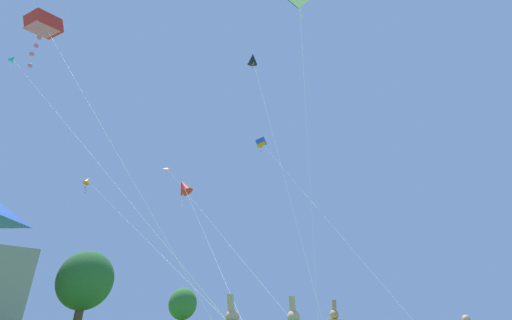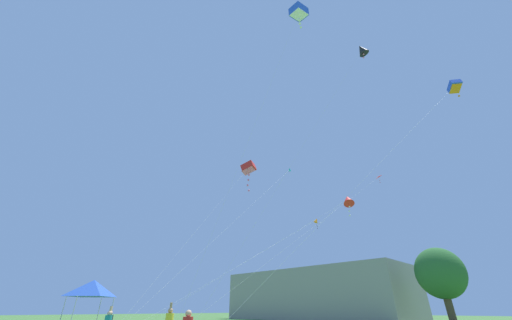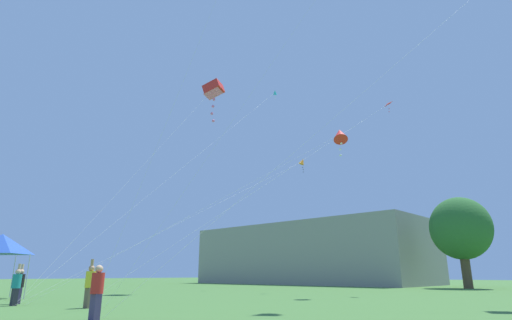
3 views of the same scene
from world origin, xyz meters
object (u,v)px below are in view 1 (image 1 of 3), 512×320
Objects in this scene: kite_cyan_diamond_5 at (13,59)px; kite_red_box_6 at (44,25)px; kite_blue_box_0 at (261,143)px; kite_orange_diamond_1 at (88,181)px; kite_red_delta_7 at (168,170)px; kite_black_diamond_4 at (253,59)px; kite_red_diamond_3 at (184,187)px.

kite_cyan_diamond_5 is 9.92m from kite_red_box_6.
kite_blue_box_0 is 0.97× the size of kite_orange_diamond_1.
kite_red_delta_7 is (-9.69, 2.47, -5.56)m from kite_blue_box_0.
kite_blue_box_0 is 9.25m from kite_black_diamond_4.
kite_red_delta_7 is (1.15, 5.03, 3.38)m from kite_red_diamond_3.
kite_red_box_6 is at bearing -170.94° from kite_red_diamond_3.
kite_red_delta_7 is (7.09, 1.68, 3.58)m from kite_orange_diamond_1.
kite_red_box_6 is (-22.65, -4.45, -2.18)m from kite_blue_box_0.
kite_red_diamond_3 is at bearing -31.03° from kite_cyan_diamond_5.
kite_blue_box_0 is at bearing 39.60° from kite_black_diamond_4.
kite_black_diamond_4 reaches higher than kite_orange_diamond_1.
kite_orange_diamond_1 is at bearing 150.59° from kite_red_diamond_3.
kite_red_box_6 is (0.66, -9.39, -3.13)m from kite_cyan_diamond_5.
kite_blue_box_0 is at bearing -11.96° from kite_cyan_diamond_5.
kite_cyan_diamond_5 reaches higher than kite_blue_box_0.
kite_orange_diamond_1 is at bearing -166.66° from kite_red_delta_7.
kite_black_diamond_4 is at bearing -61.10° from kite_red_delta_7.
kite_black_diamond_4 reaches higher than kite_red_delta_7.
kite_black_diamond_4 is (5.12, -2.16, 14.46)m from kite_red_diamond_3.
kite_red_delta_7 is at bearing -10.29° from kite_cyan_diamond_5.
kite_red_delta_7 is (12.96, 6.92, -3.38)m from kite_red_box_6.
kite_cyan_diamond_5 is (-23.31, 4.94, 0.95)m from kite_blue_box_0.
kite_red_diamond_3 is 15.49m from kite_black_diamond_4.
kite_orange_diamond_1 is 6.83m from kite_red_diamond_3.
kite_red_diamond_3 is 0.81× the size of kite_red_delta_7.
kite_orange_diamond_1 is 1.21× the size of kite_red_diamond_3.
kite_red_diamond_3 is 17.60m from kite_cyan_diamond_5.
kite_black_diamond_4 is 20.59m from kite_cyan_diamond_5.
kite_orange_diamond_1 is 10.50m from kite_red_box_6.
kite_red_box_6 is at bearing -168.88° from kite_blue_box_0.
kite_red_box_6 is 0.86× the size of kite_red_delta_7.
kite_blue_box_0 is 19.13m from kite_orange_diamond_1.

